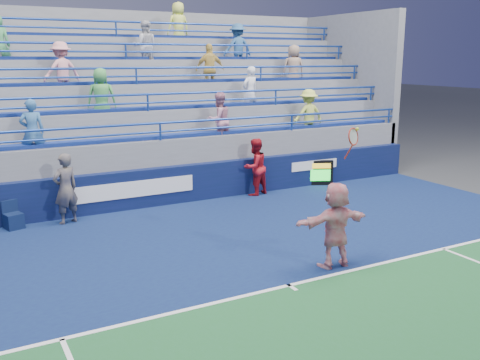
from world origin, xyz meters
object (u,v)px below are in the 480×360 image
tennis_player (336,225)px  line_judge (66,189)px  serve_speed_board (315,173)px  ball_girl (255,167)px  judge_chair (14,220)px

tennis_player → line_judge: (-4.20, 5.58, 0.03)m
serve_speed_board → ball_girl: bearing=-176.4°
tennis_player → line_judge: size_ratio=1.55×
line_judge → ball_girl: size_ratio=1.04×
judge_chair → line_judge: 1.45m
tennis_player → judge_chair: bearing=133.6°
serve_speed_board → judge_chair: bearing=-178.7°
line_judge → ball_girl: (5.69, 0.24, -0.03)m
line_judge → ball_girl: line_judge is taller
line_judge → ball_girl: bearing=161.4°
serve_speed_board → ball_girl: size_ratio=0.66×
judge_chair → tennis_player: (5.47, -5.75, 0.66)m
line_judge → judge_chair: bearing=-28.9°
serve_speed_board → line_judge: bearing=-177.2°
tennis_player → ball_girl: (1.49, 5.82, -0.01)m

